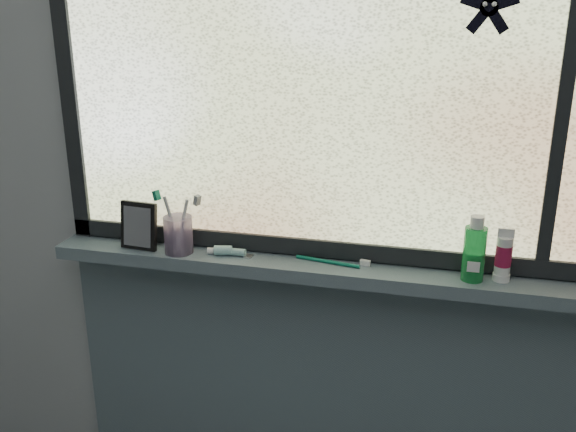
# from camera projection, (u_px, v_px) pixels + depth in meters

# --- Properties ---
(wall_back) EXTENTS (3.00, 0.01, 2.50)m
(wall_back) POSITION_uv_depth(u_px,v_px,m) (326.00, 179.00, 1.83)
(wall_back) COLOR #9EA3A8
(wall_back) RESTS_ON ground
(windowsill) EXTENTS (1.62, 0.14, 0.04)m
(windowsill) POSITION_uv_depth(u_px,v_px,m) (319.00, 270.00, 1.84)
(windowsill) COLOR #50616A
(windowsill) RESTS_ON wall_back
(sill_apron) EXTENTS (1.62, 0.02, 0.98)m
(sill_apron) POSITION_uv_depth(u_px,v_px,m) (320.00, 408.00, 2.06)
(sill_apron) COLOR #50616A
(sill_apron) RESTS_ON floor
(window_pane) EXTENTS (1.50, 0.01, 1.00)m
(window_pane) POSITION_uv_depth(u_px,v_px,m) (326.00, 81.00, 1.72)
(window_pane) COLOR silver
(window_pane) RESTS_ON wall_back
(frame_bottom) EXTENTS (1.60, 0.03, 0.05)m
(frame_bottom) POSITION_uv_depth(u_px,v_px,m) (323.00, 247.00, 1.87)
(frame_bottom) COLOR black
(frame_bottom) RESTS_ON windowsill
(frame_left) EXTENTS (0.05, 0.03, 1.10)m
(frame_left) POSITION_uv_depth(u_px,v_px,m) (68.00, 73.00, 1.89)
(frame_left) COLOR black
(frame_left) RESTS_ON wall_back
(frame_mullion) EXTENTS (0.03, 0.03, 1.00)m
(frame_mullion) POSITION_uv_depth(u_px,v_px,m) (566.00, 88.00, 1.58)
(frame_mullion) COLOR black
(frame_mullion) RESTS_ON wall_back
(starfish_sticker) EXTENTS (0.15, 0.02, 0.15)m
(starfish_sticker) POSITION_uv_depth(u_px,v_px,m) (489.00, 7.00, 1.55)
(starfish_sticker) COLOR black
(starfish_sticker) RESTS_ON window_pane
(vanity_mirror) EXTENTS (0.12, 0.07, 0.14)m
(vanity_mirror) POSITION_uv_depth(u_px,v_px,m) (139.00, 226.00, 1.92)
(vanity_mirror) COLOR black
(vanity_mirror) RESTS_ON windowsill
(toothpaste_tube) EXTENTS (0.17, 0.06, 0.03)m
(toothpaste_tube) POSITION_uv_depth(u_px,v_px,m) (229.00, 251.00, 1.89)
(toothpaste_tube) COLOR silver
(toothpaste_tube) RESTS_ON windowsill
(toothbrush_cup) EXTENTS (0.11, 0.11, 0.11)m
(toothbrush_cup) POSITION_uv_depth(u_px,v_px,m) (178.00, 235.00, 1.90)
(toothbrush_cup) COLOR #AF93C2
(toothbrush_cup) RESTS_ON windowsill
(toothbrush_lying) EXTENTS (0.24, 0.06, 0.02)m
(toothbrush_lying) POSITION_uv_depth(u_px,v_px,m) (328.00, 261.00, 1.83)
(toothbrush_lying) COLOR #0B684D
(toothbrush_lying) RESTS_ON windowsill
(mouthwash_bottle) EXTENTS (0.07, 0.07, 0.15)m
(mouthwash_bottle) POSITION_uv_depth(u_px,v_px,m) (475.00, 248.00, 1.70)
(mouthwash_bottle) COLOR green
(mouthwash_bottle) RESTS_ON windowsill
(cream_tube) EXTENTS (0.05, 0.05, 0.11)m
(cream_tube) POSITION_uv_depth(u_px,v_px,m) (504.00, 253.00, 1.70)
(cream_tube) COLOR silver
(cream_tube) RESTS_ON windowsill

